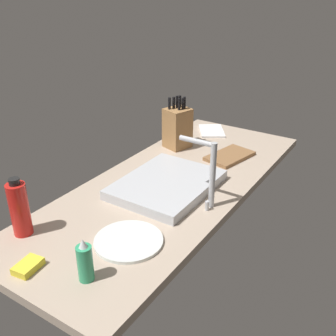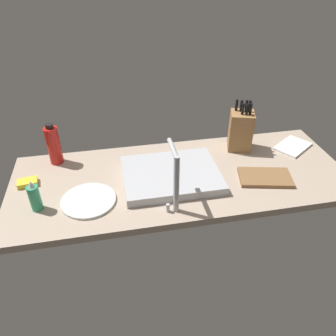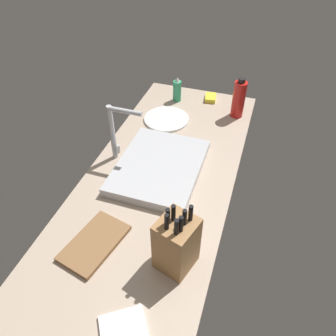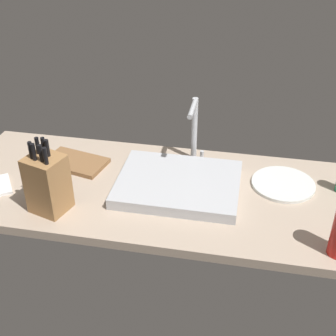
# 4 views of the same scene
# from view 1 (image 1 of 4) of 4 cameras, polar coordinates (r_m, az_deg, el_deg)

# --- Properties ---
(countertop_slab) EXTENTS (1.63, 0.64, 0.04)m
(countertop_slab) POSITION_cam_1_polar(r_m,az_deg,el_deg) (1.76, 0.39, -2.66)
(countertop_slab) COLOR tan
(countertop_slab) RESTS_ON ground
(sink_basin) EXTENTS (0.46, 0.36, 0.04)m
(sink_basin) POSITION_cam_1_polar(r_m,az_deg,el_deg) (1.70, -0.19, -2.39)
(sink_basin) COLOR #B7BABF
(sink_basin) RESTS_ON countertop_slab
(faucet) EXTENTS (0.06, 0.16, 0.27)m
(faucet) POSITION_cam_1_polar(r_m,az_deg,el_deg) (1.52, 5.83, -0.05)
(faucet) COLOR #B7BABF
(faucet) RESTS_ON countertop_slab
(knife_block) EXTENTS (0.15, 0.14, 0.27)m
(knife_block) POSITION_cam_1_polar(r_m,az_deg,el_deg) (2.09, 1.38, 5.87)
(knife_block) COLOR #9E7042
(knife_block) RESTS_ON countertop_slab
(cutting_board) EXTENTS (0.27, 0.20, 0.02)m
(cutting_board) POSITION_cam_1_polar(r_m,az_deg,el_deg) (2.02, 8.89, 1.72)
(cutting_board) COLOR brown
(cutting_board) RESTS_ON countertop_slab
(soap_bottle) EXTENTS (0.05, 0.05, 0.15)m
(soap_bottle) POSITION_cam_1_polar(r_m,az_deg,el_deg) (1.23, -11.90, -13.14)
(soap_bottle) COLOR #2D9966
(soap_bottle) RESTS_ON countertop_slab
(water_bottle) EXTENTS (0.07, 0.07, 0.22)m
(water_bottle) POSITION_cam_1_polar(r_m,az_deg,el_deg) (1.47, -20.67, -5.50)
(water_bottle) COLOR red
(water_bottle) RESTS_ON countertop_slab
(dinner_plate) EXTENTS (0.24, 0.24, 0.01)m
(dinner_plate) POSITION_cam_1_polar(r_m,az_deg,el_deg) (1.39, -5.71, -10.42)
(dinner_plate) COLOR silver
(dinner_plate) RESTS_ON countertop_slab
(dish_towel) EXTENTS (0.24, 0.22, 0.01)m
(dish_towel) POSITION_cam_1_polar(r_m,az_deg,el_deg) (2.34, 6.32, 5.33)
(dish_towel) COLOR white
(dish_towel) RESTS_ON countertop_slab
(dish_sponge) EXTENTS (0.10, 0.07, 0.02)m
(dish_sponge) POSITION_cam_1_polar(r_m,az_deg,el_deg) (1.35, -19.56, -13.22)
(dish_sponge) COLOR yellow
(dish_sponge) RESTS_ON countertop_slab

